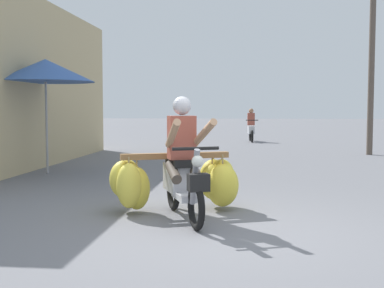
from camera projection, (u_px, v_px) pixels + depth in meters
The scene contains 5 objects.
ground_plane at pixel (219, 234), 5.71m from camera, with size 120.00×120.00×0.00m, color slate.
motorbike_main_loaded at pixel (178, 178), 6.80m from camera, with size 1.89×2.03×1.58m.
motorbike_distant_ahead_left at pixel (251, 128), 21.12m from camera, with size 0.50×1.62×1.40m.
market_umbrella_near_shop at pixel (45, 71), 10.79m from camera, with size 2.11×2.11×2.48m.
utility_pole at pixel (372, 45), 15.03m from camera, with size 0.18×0.18×6.60m, color brown.
Camera 1 is at (0.30, -5.62, 1.44)m, focal length 46.87 mm.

